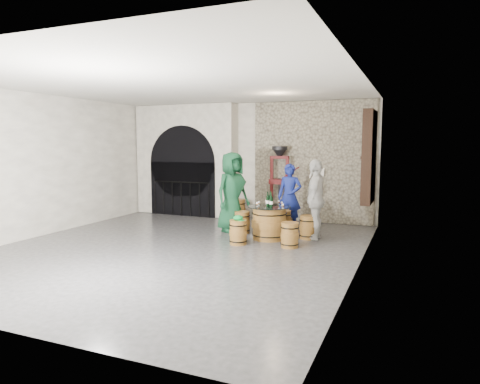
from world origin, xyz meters
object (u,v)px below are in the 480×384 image
at_px(barrel_stool_near_right, 290,235).
at_px(barrel_stool_far, 283,221).
at_px(barrel_table, 269,223).
at_px(barrel_stool_near_left, 238,232).
at_px(corking_press, 279,178).
at_px(wine_bottle_left, 268,201).
at_px(person_white, 316,199).
at_px(person_blue, 290,197).
at_px(barrel_stool_left, 242,222).
at_px(wine_bottle_right, 270,200).
at_px(side_barrel, 238,210).
at_px(person_green, 232,192).
at_px(barrel_stool_right, 308,227).
at_px(wine_bottle_center, 271,201).

bearing_deg(barrel_stool_near_right, barrel_stool_far, 111.42).
relative_size(barrel_table, barrel_stool_far, 1.83).
height_order(barrel_stool_near_left, corking_press, corking_press).
bearing_deg(wine_bottle_left, person_white, 25.22).
bearing_deg(person_blue, wine_bottle_left, -100.04).
height_order(barrel_stool_left, wine_bottle_left, wine_bottle_left).
bearing_deg(barrel_stool_near_left, person_white, 39.80).
relative_size(barrel_stool_near_right, wine_bottle_right, 1.58).
bearing_deg(barrel_stool_near_right, wine_bottle_right, 133.02).
distance_m(side_barrel, corking_press, 1.44).
bearing_deg(wine_bottle_right, person_blue, 83.47).
bearing_deg(wine_bottle_left, barrel_stool_near_right, -38.99).
relative_size(barrel_stool_left, side_barrel, 0.90).
bearing_deg(person_green, person_blue, -34.00).
distance_m(wine_bottle_right, corking_press, 2.00).
bearing_deg(barrel_table, person_blue, 85.24).
bearing_deg(barrel_stool_left, corking_press, 78.05).
height_order(barrel_table, wine_bottle_right, wine_bottle_right).
xyz_separation_m(barrel_stool_near_left, person_white, (1.36, 1.13, 0.62)).
xyz_separation_m(barrel_stool_left, barrel_stool_far, (0.85, 0.51, 0.00)).
xyz_separation_m(barrel_stool_far, barrel_stool_near_right, (0.56, -1.42, 0.00)).
bearing_deg(side_barrel, barrel_stool_near_right, -48.66).
xyz_separation_m(barrel_table, barrel_stool_left, (-0.78, 0.34, -0.10)).
relative_size(barrel_table, wine_bottle_left, 2.89).
relative_size(barrel_stool_left, barrel_stool_near_right, 1.00).
height_order(barrel_stool_left, barrel_stool_near_left, same).
bearing_deg(barrel_stool_right, wine_bottle_left, -154.49).
height_order(barrel_table, barrel_stool_near_right, barrel_table).
xyz_separation_m(barrel_stool_far, corking_press, (-0.49, 1.22, 0.92)).
xyz_separation_m(barrel_stool_right, barrel_stool_near_right, (-0.15, -0.91, 0.00)).
bearing_deg(side_barrel, person_white, -31.05).
relative_size(barrel_stool_far, wine_bottle_center, 1.58).
bearing_deg(barrel_stool_far, person_green, -162.01).
bearing_deg(barrel_stool_left, person_blue, 45.69).
distance_m(barrel_stool_left, corking_press, 1.99).
height_order(barrel_stool_far, corking_press, corking_press).
height_order(person_white, wine_bottle_left, person_white).
bearing_deg(wine_bottle_center, barrel_table, 121.17).
xyz_separation_m(barrel_stool_near_right, barrel_stool_near_left, (-1.06, -0.16, 0.00)).
height_order(barrel_stool_left, wine_bottle_right, wine_bottle_right).
bearing_deg(barrel_stool_far, wine_bottle_left, -96.18).
height_order(barrel_stool_left, person_green, person_green).
relative_size(barrel_table, wine_bottle_right, 2.89).
bearing_deg(corking_press, wine_bottle_center, -78.23).
height_order(wine_bottle_right, side_barrel, wine_bottle_right).
bearing_deg(corking_press, barrel_stool_left, -102.92).
relative_size(barrel_stool_left, barrel_stool_far, 1.00).
height_order(person_white, corking_press, corking_press).
relative_size(barrel_stool_left, wine_bottle_center, 1.58).
bearing_deg(person_white, wine_bottle_center, -60.35).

